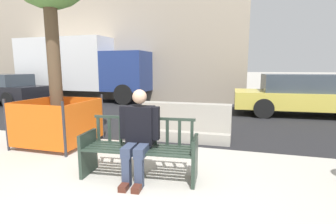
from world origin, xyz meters
TOP-DOWN VIEW (x-y plane):
  - ground_plane at (0.00, 0.00)m, footprint 200.00×200.00m
  - street_asphalt at (0.00, 8.70)m, footprint 120.00×12.00m
  - street_bench at (-0.09, 0.98)m, footprint 1.73×0.68m
  - seated_person at (-0.08, 0.93)m, footprint 0.59×0.75m
  - jersey_barrier_centre at (0.12, 3.20)m, footprint 2.01×0.72m
  - construction_fence at (-2.41, 2.09)m, footprint 1.38×1.38m
  - car_taxi_near at (3.35, 7.36)m, footprint 4.87×2.13m
  - car_sedan_mid at (-9.13, 6.79)m, footprint 4.19×2.01m
  - delivery_truck at (-6.56, 9.12)m, footprint 6.84×2.45m

SIDE VIEW (x-z plane):
  - ground_plane at x=0.00m, z-range 0.00..0.00m
  - street_asphalt at x=0.00m, z-range 0.00..0.01m
  - jersey_barrier_centre at x=0.12m, z-range -0.08..0.76m
  - street_bench at x=-0.09m, z-range -0.04..0.84m
  - construction_fence at x=-2.41m, z-range 0.00..1.03m
  - car_sedan_mid at x=-9.13m, z-range 0.00..1.33m
  - seated_person at x=-0.08m, z-range 0.03..1.35m
  - car_taxi_near at x=3.35m, z-range 0.01..1.41m
  - delivery_truck at x=-6.56m, z-range 0.16..3.21m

